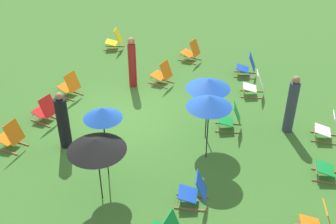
{
  "coord_description": "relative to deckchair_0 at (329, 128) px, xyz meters",
  "views": [
    {
      "loc": [
        9.43,
        4.75,
        7.02
      ],
      "look_at": [
        0.0,
        1.2,
        0.5
      ],
      "focal_mm": 44.99,
      "sensor_mm": 36.0,
      "label": 1
    }
  ],
  "objects": [
    {
      "name": "deckchair_0",
      "position": [
        0.0,
        0.0,
        0.0
      ],
      "size": [
        0.55,
        0.8,
        0.83
      ],
      "rotation": [
        0.0,
        0.0,
        0.1
      ],
      "color": "olive",
      "rests_on": "ground"
    },
    {
      "name": "umbrella_2",
      "position": [
        1.09,
        -3.21,
        1.33
      ],
      "size": [
        1.17,
        1.17,
        1.84
      ],
      "color": "black",
      "rests_on": "ground"
    },
    {
      "name": "deckchair_13",
      "position": [
        -1.36,
        -5.45,
        0.0
      ],
      "size": [
        0.61,
        0.84,
        0.83
      ],
      "rotation": [
        0.0,
        0.0,
        -0.19
      ],
      "color": "olive",
      "rests_on": "ground"
    },
    {
      "name": "person_1",
      "position": [
        -0.85,
        -6.32,
        0.5
      ],
      "size": [
        0.32,
        0.32,
        1.76
      ],
      "rotation": [
        0.0,
        0.0,
        3.39
      ],
      "color": "maroon",
      "rests_on": "ground"
    },
    {
      "name": "deckchair_14",
      "position": [
        0.45,
        -7.96,
        0.0
      ],
      "size": [
        0.62,
        0.84,
        0.83
      ],
      "rotation": [
        0.0,
        0.0,
        -0.2
      ],
      "color": "olive",
      "rests_on": "ground"
    },
    {
      "name": "deckchair_8",
      "position": [
        -2.94,
        -2.88,
        0.0
      ],
      "size": [
        0.58,
        0.82,
        0.83
      ],
      "rotation": [
        0.0,
        0.0,
        0.15
      ],
      "color": "olive",
      "rests_on": "ground"
    },
    {
      "name": "deckchair_5",
      "position": [
        1.98,
        -7.84,
        0.0
      ],
      "size": [
        0.6,
        0.83,
        0.83
      ],
      "rotation": [
        0.0,
        0.0,
        -0.18
      ],
      "color": "olive",
      "rests_on": "ground"
    },
    {
      "name": "person_0",
      "position": [
        -0.04,
        -1.1,
        0.47
      ],
      "size": [
        0.33,
        0.33,
        1.76
      ],
      "rotation": [
        0.0,
        0.0,
        6.12
      ],
      "color": "#333847",
      "rests_on": "ground"
    },
    {
      "name": "deckchair_9",
      "position": [
        -1.7,
        -2.37,
        0.0
      ],
      "size": [
        0.64,
        0.85,
        0.83
      ],
      "rotation": [
        0.0,
        0.0,
        0.24
      ],
      "color": "olive",
      "rests_on": "ground"
    },
    {
      "name": "deckchair_3",
      "position": [
        -3.4,
        -5.09,
        0.0
      ],
      "size": [
        0.6,
        0.83,
        0.83
      ],
      "rotation": [
        0.0,
        0.0,
        -0.18
      ],
      "color": "olive",
      "rests_on": "ground"
    },
    {
      "name": "umbrella_0",
      "position": [
        1.97,
        -2.93,
        1.36
      ],
      "size": [
        1.13,
        1.13,
        1.88
      ],
      "color": "black",
      "rests_on": "ground"
    },
    {
      "name": "deckchair_10",
      "position": [
        3.67,
        -2.72,
        0.0
      ],
      "size": [
        0.63,
        0.84,
        0.83
      ],
      "rotation": [
        0.0,
        0.0,
        0.22
      ],
      "color": "olive",
      "rests_on": "ground"
    },
    {
      "name": "umbrella_1",
      "position": [
        4.25,
        -4.78,
        1.18
      ],
      "size": [
        1.3,
        1.3,
        1.69
      ],
      "color": "black",
      "rests_on": "ground"
    },
    {
      "name": "umbrella_3",
      "position": [
        3.48,
        -5.02,
        1.46
      ],
      "size": [
        0.9,
        0.9,
        1.97
      ],
      "color": "black",
      "rests_on": "ground"
    },
    {
      "name": "person_2",
      "position": [
        2.8,
        -6.65,
        0.4
      ],
      "size": [
        0.34,
        0.34,
        1.65
      ],
      "rotation": [
        0.0,
        0.0,
        6.24
      ],
      "color": "black",
      "rests_on": "ground"
    },
    {
      "name": "deckchair_12",
      "position": [
        0.45,
        -2.64,
        0.0
      ],
      "size": [
        0.65,
        0.86,
        0.83
      ],
      "rotation": [
        0.0,
        0.0,
        0.25
      ],
      "color": "olive",
      "rests_on": "ground"
    },
    {
      "name": "ground_plane",
      "position": [
        0.99,
        -5.57,
        -0.37
      ],
      "size": [
        40.0,
        40.0,
        0.0
      ],
      "primitive_type": "plane",
      "color": "#386B28"
    },
    {
      "name": "deckchair_2",
      "position": [
        3.4,
        -7.95,
        0.0
      ],
      "size": [
        0.53,
        0.79,
        0.83
      ],
      "rotation": [
        0.0,
        0.0,
        -0.07
      ],
      "color": "olive",
      "rests_on": "ground"
    },
    {
      "name": "deckchair_6",
      "position": [
        -3.35,
        -8.25,
        0.0
      ],
      "size": [
        0.66,
        0.86,
        0.83
      ],
      "rotation": [
        0.0,
        0.0,
        0.27
      ],
      "color": "olive",
      "rests_on": "ground"
    },
    {
      "name": "deckchair_4",
      "position": [
        3.64,
        -0.03,
        0.0
      ],
      "size": [
        0.65,
        0.85,
        0.83
      ],
      "rotation": [
        0.0,
        0.0,
        0.25
      ],
      "color": "olive",
      "rests_on": "ground"
    },
    {
      "name": "deckchair_7",
      "position": [
        1.65,
        0.16,
        0.0
      ],
      "size": [
        0.56,
        0.81,
        0.83
      ],
      "rotation": [
        0.0,
        0.0,
        0.11
      ],
      "color": "olive",
      "rests_on": "ground"
    }
  ]
}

